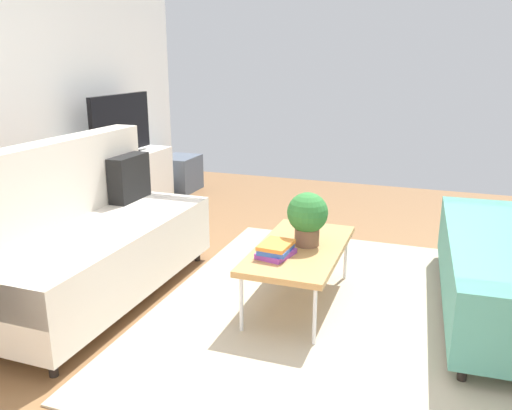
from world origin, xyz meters
TOP-DOWN VIEW (x-y plane):
  - ground_plane at (0.00, 0.00)m, footprint 7.68×7.68m
  - area_rug at (0.13, -0.09)m, footprint 2.90×2.20m
  - couch_beige at (-0.21, 1.53)m, footprint 1.90×0.85m
  - coffee_table at (0.18, 0.11)m, footprint 1.10×0.56m
  - tv_console at (1.61, 2.46)m, footprint 1.40×0.44m
  - tv at (1.61, 2.44)m, footprint 1.00×0.20m
  - storage_trunk at (2.71, 2.36)m, footprint 0.52×0.40m
  - potted_plant at (0.22, 0.08)m, footprint 0.28×0.28m
  - table_book_0 at (-0.04, 0.21)m, footprint 0.27×0.23m
  - table_book_1 at (-0.04, 0.21)m, footprint 0.24×0.19m
  - table_book_2 at (-0.04, 0.21)m, footprint 0.25×0.20m
  - vase_0 at (1.03, 2.51)m, footprint 0.13×0.13m
  - vase_1 at (1.22, 2.51)m, footprint 0.14×0.14m
  - bottle_0 at (1.42, 2.42)m, footprint 0.05×0.05m
  - bottle_1 at (1.52, 2.42)m, footprint 0.04×0.04m

SIDE VIEW (x-z plane):
  - ground_plane at x=0.00m, z-range 0.00..0.00m
  - area_rug at x=0.13m, z-range 0.00..0.01m
  - storage_trunk at x=2.71m, z-range 0.00..0.44m
  - tv_console at x=1.61m, z-range 0.00..0.64m
  - coffee_table at x=0.18m, z-range 0.18..0.60m
  - table_book_0 at x=-0.04m, z-range 0.42..0.45m
  - couch_beige at x=-0.21m, z-range -0.11..0.99m
  - table_book_1 at x=-0.04m, z-range 0.45..0.48m
  - table_book_2 at x=-0.04m, z-range 0.48..0.51m
  - potted_plant at x=0.22m, z-range 0.44..0.81m
  - vase_0 at x=1.03m, z-range 0.64..0.78m
  - vase_1 at x=1.22m, z-range 0.64..0.80m
  - bottle_0 at x=1.42m, z-range 0.64..0.81m
  - bottle_1 at x=1.52m, z-range 0.64..0.88m
  - tv at x=1.61m, z-range 0.63..1.27m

